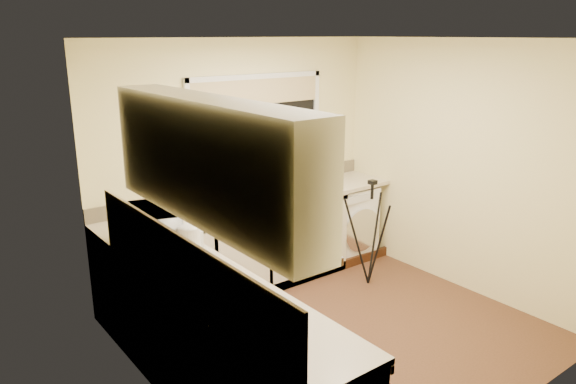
% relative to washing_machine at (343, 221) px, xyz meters
% --- Properties ---
extents(floor, '(3.20, 3.20, 0.00)m').
position_rel_washing_machine_xyz_m(floor, '(-1.20, -1.22, -0.42)').
color(floor, brown).
rests_on(floor, ground).
extents(ceiling, '(3.20, 3.20, 0.00)m').
position_rel_washing_machine_xyz_m(ceiling, '(-1.20, -1.22, 2.03)').
color(ceiling, white).
rests_on(ceiling, ground).
extents(wall_back, '(3.20, 0.00, 3.20)m').
position_rel_washing_machine_xyz_m(wall_back, '(-1.20, 0.28, 0.81)').
color(wall_back, '#F8EBA5').
rests_on(wall_back, ground).
extents(wall_front, '(3.20, 0.00, 3.20)m').
position_rel_washing_machine_xyz_m(wall_front, '(-1.20, -2.72, 0.81)').
color(wall_front, '#F8EBA5').
rests_on(wall_front, ground).
extents(wall_left, '(0.00, 3.00, 3.00)m').
position_rel_washing_machine_xyz_m(wall_left, '(-2.80, -1.22, 0.81)').
color(wall_left, '#F8EBA5').
rests_on(wall_left, ground).
extents(wall_right, '(0.00, 3.00, 3.00)m').
position_rel_washing_machine_xyz_m(wall_right, '(0.40, -1.22, 0.81)').
color(wall_right, '#F8EBA5').
rests_on(wall_right, ground).
extents(base_cabinet_back, '(2.55, 0.60, 0.86)m').
position_rel_washing_machine_xyz_m(base_cabinet_back, '(-1.52, -0.02, 0.01)').
color(base_cabinet_back, silver).
rests_on(base_cabinet_back, floor).
extents(base_cabinet_left, '(0.54, 2.40, 0.86)m').
position_rel_washing_machine_xyz_m(base_cabinet_left, '(-2.50, -1.52, 0.01)').
color(base_cabinet_left, silver).
rests_on(base_cabinet_left, floor).
extents(worktop_back, '(3.20, 0.60, 0.04)m').
position_rel_washing_machine_xyz_m(worktop_back, '(-1.20, -0.02, 0.46)').
color(worktop_back, beige).
rests_on(worktop_back, base_cabinet_back).
extents(worktop_left, '(0.60, 2.40, 0.04)m').
position_rel_washing_machine_xyz_m(worktop_left, '(-2.50, -1.52, 0.46)').
color(worktop_left, beige).
rests_on(worktop_left, base_cabinet_left).
extents(upper_cabinet, '(0.28, 1.90, 0.70)m').
position_rel_washing_machine_xyz_m(upper_cabinet, '(-2.64, -1.67, 1.38)').
color(upper_cabinet, silver).
rests_on(upper_cabinet, wall_left).
extents(splashback_left, '(0.02, 2.40, 0.45)m').
position_rel_washing_machine_xyz_m(splashback_left, '(-2.78, -1.52, 0.71)').
color(splashback_left, beige).
rests_on(splashback_left, wall_left).
extents(splashback_back, '(3.20, 0.02, 0.14)m').
position_rel_washing_machine_xyz_m(splashback_back, '(-1.20, 0.27, 0.55)').
color(splashback_back, beige).
rests_on(splashback_back, wall_back).
extents(window_glass, '(1.50, 0.02, 1.00)m').
position_rel_washing_machine_xyz_m(window_glass, '(-1.00, 0.27, 1.13)').
color(window_glass, black).
rests_on(window_glass, wall_back).
extents(window_blind, '(1.50, 0.02, 0.25)m').
position_rel_washing_machine_xyz_m(window_blind, '(-1.00, 0.24, 1.51)').
color(window_blind, tan).
rests_on(window_blind, wall_back).
extents(windowsill, '(1.60, 0.14, 0.03)m').
position_rel_washing_machine_xyz_m(windowsill, '(-1.00, 0.21, 0.62)').
color(windowsill, white).
rests_on(windowsill, wall_back).
extents(sink, '(0.82, 0.46, 0.03)m').
position_rel_washing_machine_xyz_m(sink, '(-1.00, -0.02, 0.50)').
color(sink, tan).
rests_on(sink, worktop_back).
extents(faucet, '(0.03, 0.03, 0.24)m').
position_rel_washing_machine_xyz_m(faucet, '(-1.00, 0.16, 0.60)').
color(faucet, silver).
rests_on(faucet, worktop_back).
extents(washing_machine, '(0.63, 0.61, 0.83)m').
position_rel_washing_machine_xyz_m(washing_machine, '(0.00, 0.00, 0.00)').
color(washing_machine, white).
rests_on(washing_machine, floor).
extents(laptop, '(0.38, 0.36, 0.22)m').
position_rel_washing_machine_xyz_m(laptop, '(-1.80, -0.08, 0.54)').
color(laptop, '#9C9BA3').
rests_on(laptop, worktop_back).
extents(kettle, '(0.17, 0.17, 0.22)m').
position_rel_washing_machine_xyz_m(kettle, '(-2.40, -0.89, 0.59)').
color(kettle, white).
rests_on(kettle, worktop_left).
extents(dish_rack, '(0.51, 0.45, 0.06)m').
position_rel_washing_machine_xyz_m(dish_rack, '(-0.41, 0.01, 0.51)').
color(dish_rack, beige).
rests_on(dish_rack, worktop_back).
extents(tripod, '(0.71, 0.71, 1.10)m').
position_rel_washing_machine_xyz_m(tripod, '(-0.30, -0.71, 0.13)').
color(tripod, black).
rests_on(tripod, floor).
extents(glass_jug, '(0.10, 0.10, 0.14)m').
position_rel_washing_machine_xyz_m(glass_jug, '(-2.44, -2.07, 0.55)').
color(glass_jug, silver).
rests_on(glass_jug, worktop_left).
extents(steel_jar, '(0.09, 0.09, 0.12)m').
position_rel_washing_machine_xyz_m(steel_jar, '(-2.54, -1.67, 0.54)').
color(steel_jar, silver).
rests_on(steel_jar, worktop_left).
extents(microwave, '(0.53, 0.64, 0.30)m').
position_rel_washing_machine_xyz_m(microwave, '(-2.50, -0.55, 0.63)').
color(microwave, white).
rests_on(microwave, worktop_left).
extents(plant_a, '(0.14, 0.09, 0.26)m').
position_rel_washing_machine_xyz_m(plant_a, '(-1.55, 0.21, 0.76)').
color(plant_a, '#999999').
rests_on(plant_a, windowsill).
extents(plant_b, '(0.13, 0.11, 0.22)m').
position_rel_washing_machine_xyz_m(plant_b, '(-1.27, 0.21, 0.74)').
color(plant_b, '#999999').
rests_on(plant_b, windowsill).
extents(plant_c, '(0.17, 0.17, 0.24)m').
position_rel_washing_machine_xyz_m(plant_c, '(-0.93, 0.19, 0.75)').
color(plant_c, '#999999').
rests_on(plant_c, windowsill).
extents(plant_d, '(0.22, 0.19, 0.21)m').
position_rel_washing_machine_xyz_m(plant_d, '(-0.73, 0.18, 0.74)').
color(plant_d, '#999999').
rests_on(plant_d, windowsill).
extents(soap_bottle_green, '(0.14, 0.14, 0.27)m').
position_rel_washing_machine_xyz_m(soap_bottle_green, '(-0.36, 0.20, 0.77)').
color(soap_bottle_green, green).
rests_on(soap_bottle_green, windowsill).
extents(soap_bottle_clear, '(0.12, 0.12, 0.20)m').
position_rel_washing_machine_xyz_m(soap_bottle_clear, '(-0.30, 0.19, 0.73)').
color(soap_bottle_clear, '#999999').
rests_on(soap_bottle_clear, windowsill).
extents(cup_back, '(0.15, 0.15, 0.09)m').
position_rel_washing_machine_xyz_m(cup_back, '(-0.10, 0.04, 0.53)').
color(cup_back, white).
rests_on(cup_back, worktop_back).
extents(cup_left, '(0.12, 0.12, 0.09)m').
position_rel_washing_machine_xyz_m(cup_left, '(-2.55, -2.00, 0.53)').
color(cup_left, '#F0E0C6').
rests_on(cup_left, worktop_left).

